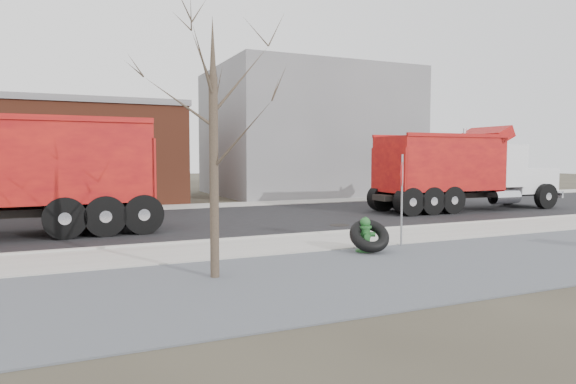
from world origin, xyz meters
name	(u,v)px	position (x,y,z in m)	size (l,w,h in m)	color
ground	(302,246)	(0.00, 0.00, 0.00)	(120.00, 120.00, 0.00)	#383328
gravel_verge	(374,272)	(0.00, -3.50, 0.01)	(60.00, 5.00, 0.03)	slate
sidewalk	(298,244)	(0.00, 0.25, 0.03)	(60.00, 2.50, 0.06)	#9E9B93
curb	(280,236)	(0.00, 1.55, 0.06)	(60.00, 0.15, 0.11)	#9E9B93
road	(231,220)	(0.00, 6.30, 0.01)	(60.00, 9.40, 0.02)	black
far_sidewalk	(195,206)	(0.00, 12.00, 0.03)	(60.00, 2.00, 0.06)	#9E9B93
building_grey	(307,133)	(9.00, 18.00, 4.00)	(12.00, 10.00, 8.00)	gray
bare_tree	(213,113)	(-3.20, -2.60, 3.30)	(3.20, 3.20, 5.20)	#382D23
fire_hydrant	(365,236)	(1.08, -1.45, 0.42)	(0.52, 0.51, 0.91)	#2C6A28
truck_tire	(369,236)	(1.12, -1.58, 0.45)	(1.23, 1.18, 0.89)	black
stop_sign	(402,183)	(2.46, -1.10, 1.73)	(0.49, 0.52, 2.51)	gray
dump_truck_red_a	(461,168)	(10.61, 5.50, 1.91)	(9.38, 2.76, 3.76)	black
dump_truck_red_b	(6,170)	(-7.45, 5.02, 2.04)	(9.66, 3.02, 4.01)	black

